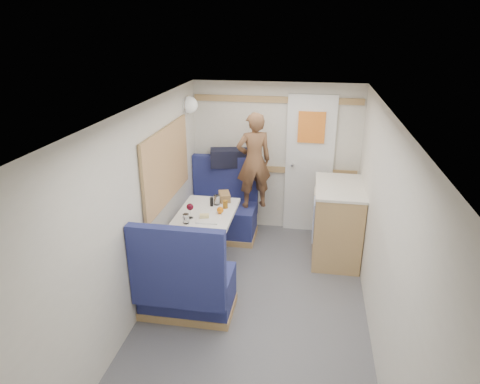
% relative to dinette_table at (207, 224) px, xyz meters
% --- Properties ---
extents(floor, '(4.50, 4.50, 0.00)m').
position_rel_dinette_table_xyz_m(floor, '(0.65, -1.00, -0.57)').
color(floor, '#515156').
rests_on(floor, ground).
extents(ceiling, '(4.50, 4.50, 0.00)m').
position_rel_dinette_table_xyz_m(ceiling, '(0.65, -1.00, 1.43)').
color(ceiling, silver).
rests_on(ceiling, wall_back).
extents(wall_back, '(2.20, 0.02, 2.00)m').
position_rel_dinette_table_xyz_m(wall_back, '(0.65, 1.25, 0.43)').
color(wall_back, silver).
rests_on(wall_back, floor).
extents(wall_left, '(0.02, 4.50, 2.00)m').
position_rel_dinette_table_xyz_m(wall_left, '(-0.45, -1.00, 0.43)').
color(wall_left, silver).
rests_on(wall_left, floor).
extents(wall_right, '(0.02, 4.50, 2.00)m').
position_rel_dinette_table_xyz_m(wall_right, '(1.75, -1.00, 0.43)').
color(wall_right, silver).
rests_on(wall_right, floor).
extents(oak_trim_low, '(2.15, 0.02, 0.08)m').
position_rel_dinette_table_xyz_m(oak_trim_low, '(0.65, 1.23, 0.28)').
color(oak_trim_low, '#AF804F').
rests_on(oak_trim_low, wall_back).
extents(oak_trim_high, '(2.15, 0.02, 0.08)m').
position_rel_dinette_table_xyz_m(oak_trim_high, '(0.65, 1.23, 1.21)').
color(oak_trim_high, '#AF804F').
rests_on(oak_trim_high, wall_back).
extents(side_window, '(0.04, 1.30, 0.72)m').
position_rel_dinette_table_xyz_m(side_window, '(-0.43, 0.00, 0.68)').
color(side_window, '#959F87').
rests_on(side_window, wall_left).
extents(rear_door, '(0.62, 0.12, 1.86)m').
position_rel_dinette_table_xyz_m(rear_door, '(1.10, 1.22, 0.41)').
color(rear_door, white).
rests_on(rear_door, wall_back).
extents(dinette_table, '(0.62, 0.92, 0.72)m').
position_rel_dinette_table_xyz_m(dinette_table, '(0.00, 0.00, 0.00)').
color(dinette_table, white).
rests_on(dinette_table, floor).
extents(bench_far, '(0.90, 0.59, 1.05)m').
position_rel_dinette_table_xyz_m(bench_far, '(-0.00, 0.86, -0.27)').
color(bench_far, navy).
rests_on(bench_far, floor).
extents(bench_near, '(0.90, 0.59, 1.05)m').
position_rel_dinette_table_xyz_m(bench_near, '(-0.00, -0.86, -0.27)').
color(bench_near, navy).
rests_on(bench_near, floor).
extents(ledge, '(0.90, 0.14, 0.04)m').
position_rel_dinette_table_xyz_m(ledge, '(-0.00, 1.12, 0.31)').
color(ledge, '#AF804F').
rests_on(ledge, bench_far).
extents(dome_light, '(0.20, 0.20, 0.20)m').
position_rel_dinette_table_xyz_m(dome_light, '(-0.39, 0.85, 1.18)').
color(dome_light, white).
rests_on(dome_light, wall_left).
extents(galley_counter, '(0.57, 0.92, 0.92)m').
position_rel_dinette_table_xyz_m(galley_counter, '(1.47, 0.55, -0.10)').
color(galley_counter, '#AF804F').
rests_on(galley_counter, floor).
extents(person, '(0.53, 0.45, 1.23)m').
position_rel_dinette_table_xyz_m(person, '(0.41, 0.88, 0.50)').
color(person, brown).
rests_on(person, bench_far).
extents(duffel_bag, '(0.53, 0.33, 0.23)m').
position_rel_dinette_table_xyz_m(duffel_bag, '(0.04, 1.12, 0.45)').
color(duffel_bag, black).
rests_on(duffel_bag, ledge).
extents(tray, '(0.25, 0.32, 0.02)m').
position_rel_dinette_table_xyz_m(tray, '(0.07, -0.15, 0.16)').
color(tray, white).
rests_on(tray, dinette_table).
extents(orange_fruit, '(0.07, 0.07, 0.07)m').
position_rel_dinette_table_xyz_m(orange_fruit, '(0.17, -0.04, 0.21)').
color(orange_fruit, '#D36309').
rests_on(orange_fruit, tray).
extents(cheese_block, '(0.11, 0.08, 0.03)m').
position_rel_dinette_table_xyz_m(cheese_block, '(0.03, -0.18, 0.19)').
color(cheese_block, '#E6D485').
rests_on(cheese_block, tray).
extents(wine_glass, '(0.08, 0.08, 0.17)m').
position_rel_dinette_table_xyz_m(wine_glass, '(-0.13, -0.18, 0.28)').
color(wine_glass, white).
rests_on(wine_glass, dinette_table).
extents(tumbler_left, '(0.07, 0.07, 0.11)m').
position_rel_dinette_table_xyz_m(tumbler_left, '(-0.14, -0.32, 0.21)').
color(tumbler_left, white).
rests_on(tumbler_left, dinette_table).
extents(tumbler_right, '(0.07, 0.07, 0.12)m').
position_rel_dinette_table_xyz_m(tumbler_right, '(0.07, 0.22, 0.21)').
color(tumbler_right, white).
rests_on(tumbler_right, dinette_table).
extents(beer_glass, '(0.06, 0.06, 0.09)m').
position_rel_dinette_table_xyz_m(beer_glass, '(0.19, 0.14, 0.20)').
color(beer_glass, brown).
rests_on(beer_glass, dinette_table).
extents(pepper_grinder, '(0.04, 0.04, 0.10)m').
position_rel_dinette_table_xyz_m(pepper_grinder, '(0.02, 0.18, 0.21)').
color(pepper_grinder, black).
rests_on(pepper_grinder, dinette_table).
extents(bread_loaf, '(0.18, 0.25, 0.09)m').
position_rel_dinette_table_xyz_m(bread_loaf, '(0.13, 0.38, 0.20)').
color(bread_loaf, brown).
rests_on(bread_loaf, dinette_table).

